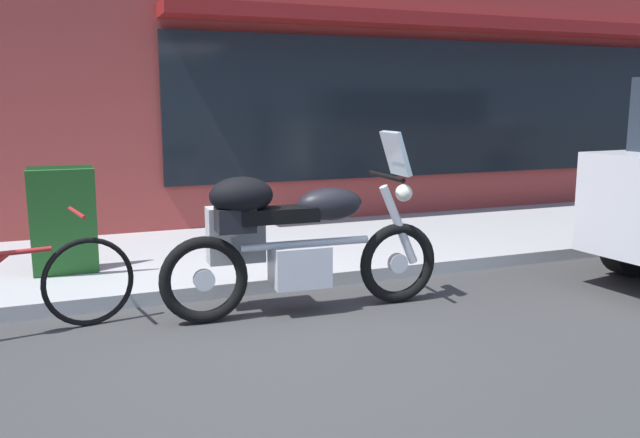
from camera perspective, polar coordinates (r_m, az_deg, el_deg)
The scene contains 4 objects.
ground_plane at distance 4.69m, azimuth -3.26°, elevation -10.34°, with size 80.00×80.00×0.00m, color #383838.
touring_motorcycle at distance 5.10m, azimuth -2.71°, elevation -1.52°, with size 2.26×0.73×1.41m.
parked_bicycle at distance 5.07m, azimuth -25.38°, elevation -5.42°, with size 1.71×0.49×0.92m.
sandwich_board_sign at distance 6.21m, azimuth -21.30°, elevation -0.19°, with size 0.55×0.42×0.95m.
Camera 1 is at (-1.39, -4.17, 1.64)m, focal length 37.03 mm.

